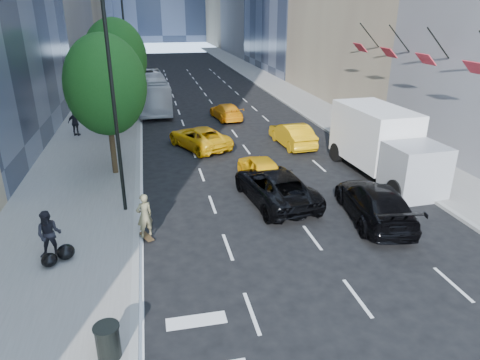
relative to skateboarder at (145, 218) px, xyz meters
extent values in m
plane|color=black|center=(5.60, -1.32, -0.92)|extent=(160.00, 160.00, 0.00)
cube|color=slate|center=(-3.40, 28.68, -0.84)|extent=(6.00, 120.00, 0.15)
cube|color=slate|center=(15.60, 28.68, -0.84)|extent=(4.00, 120.00, 0.15)
cylinder|color=black|center=(-0.90, 2.68, 4.23)|extent=(0.16, 0.16, 10.00)
cylinder|color=black|center=(-0.90, 20.68, 4.23)|extent=(0.16, 0.16, 10.00)
cylinder|color=black|center=(-1.60, 7.68, 0.81)|extent=(0.30, 0.30, 3.15)
ellipsoid|color=#0E340F|center=(-1.60, 7.68, 4.06)|extent=(4.20, 4.20, 5.25)
cylinder|color=black|center=(-1.60, 17.68, 0.92)|extent=(0.30, 0.30, 3.38)
ellipsoid|color=#0E340F|center=(-1.60, 17.68, 4.41)|extent=(4.50, 4.50, 5.62)
cylinder|color=black|center=(-1.60, 30.68, 0.69)|extent=(0.30, 0.30, 2.93)
ellipsoid|color=#0E340F|center=(-1.60, 30.68, 3.72)|extent=(3.90, 3.90, 4.88)
cylinder|color=black|center=(-0.80, 38.68, 1.83)|extent=(0.14, 0.14, 5.20)
imported|color=black|center=(-0.80, 38.68, 3.43)|extent=(2.48, 0.53, 1.00)
cube|color=#B92A36|center=(16.10, 2.68, 5.08)|extent=(0.64, 1.30, 0.64)
cylinder|color=black|center=(16.75, 6.68, 5.93)|extent=(1.75, 0.08, 1.75)
cube|color=#B92A36|center=(16.10, 6.68, 5.08)|extent=(0.64, 1.30, 0.64)
cylinder|color=black|center=(16.75, 10.68, 5.93)|extent=(1.75, 0.08, 1.75)
cube|color=#B92A36|center=(16.10, 10.68, 5.08)|extent=(0.64, 1.30, 0.64)
cylinder|color=black|center=(16.75, 14.68, 5.93)|extent=(1.75, 0.08, 1.75)
cube|color=#B92A36|center=(16.10, 14.68, 5.08)|extent=(0.64, 1.30, 0.64)
imported|color=olive|center=(0.00, 0.00, 0.00)|extent=(0.79, 0.68, 1.84)
imported|color=black|center=(6.10, 2.39, -0.12)|extent=(3.32, 6.02, 1.60)
imported|color=black|center=(9.80, -0.32, -0.10)|extent=(3.11, 5.91, 1.63)
imported|color=#FFB40D|center=(6.10, 5.18, -0.21)|extent=(1.95, 4.26, 1.42)
imported|color=#D6960B|center=(9.80, 10.87, -0.14)|extent=(2.00, 4.87, 1.57)
imported|color=#ECAA0C|center=(3.60, 11.68, -0.20)|extent=(4.31, 5.72, 1.44)
imported|color=#FF9C0D|center=(6.80, 19.18, -0.26)|extent=(2.43, 4.77, 1.33)
imported|color=silver|center=(0.80, 24.73, 0.66)|extent=(3.17, 11.45, 3.16)
cube|color=silver|center=(12.73, 5.48, 1.18)|extent=(2.97, 5.35, 3.07)
cube|color=gray|center=(12.92, 1.62, 0.39)|extent=(2.72, 2.40, 2.61)
cylinder|color=black|center=(11.75, 1.11, -0.35)|extent=(0.45, 1.15, 1.14)
cylinder|color=black|center=(14.13, 1.22, -0.35)|extent=(0.45, 1.15, 1.14)
cylinder|color=black|center=(11.46, 7.24, -0.35)|extent=(0.45, 1.15, 1.14)
cylinder|color=black|center=(13.84, 7.35, -0.35)|extent=(0.45, 1.15, 1.14)
imported|color=black|center=(-3.38, -0.87, 0.15)|extent=(0.91, 0.72, 1.83)
imported|color=black|center=(-4.72, 15.98, 0.16)|extent=(1.18, 0.78, 1.87)
cylinder|color=black|center=(-1.00, -6.39, -0.30)|extent=(0.62, 0.62, 0.93)
ellipsoid|color=black|center=(-2.87, -1.12, -0.50)|extent=(0.64, 0.70, 0.54)
ellipsoid|color=black|center=(-3.36, -1.52, -0.53)|extent=(0.56, 0.61, 0.47)
camera|label=1|loc=(0.52, -15.63, 7.73)|focal=32.00mm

